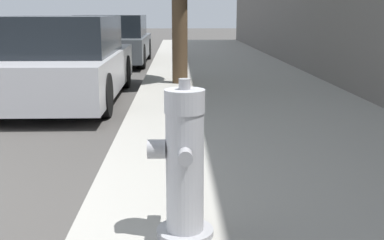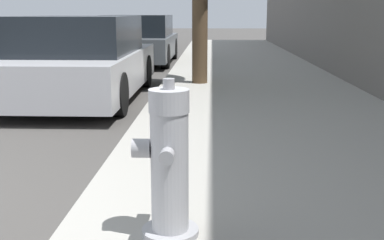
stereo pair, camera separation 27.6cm
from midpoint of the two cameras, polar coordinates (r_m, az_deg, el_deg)
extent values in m
cube|color=#99968E|center=(3.35, 18.84, -11.58)|extent=(3.45, 40.00, 0.12)
cylinder|color=#97979C|center=(2.90, 0.21, -13.07)|extent=(0.34, 0.34, 0.03)
cylinder|color=#B2B2B7|center=(2.76, 0.22, -6.21)|extent=(0.22, 0.22, 0.70)
cylinder|color=#B2B2B7|center=(2.65, 0.22, 2.26)|extent=(0.23, 0.23, 0.13)
cylinder|color=#97979C|center=(2.64, 0.23, 4.28)|extent=(0.06, 0.06, 0.06)
cylinder|color=#97979C|center=(2.57, 0.09, -4.37)|extent=(0.08, 0.09, 0.08)
cylinder|color=#97979C|center=(2.86, 0.33, -2.59)|extent=(0.08, 0.09, 0.08)
cylinder|color=#97979C|center=(2.72, -3.14, -3.39)|extent=(0.10, 0.11, 0.11)
cube|color=#B7B7BC|center=(8.02, -11.83, 5.75)|extent=(1.80, 4.25, 0.60)
cube|color=black|center=(7.81, -12.33, 9.86)|extent=(1.66, 2.34, 0.57)
cylinder|color=black|center=(9.52, -14.69, 5.66)|extent=(0.20, 0.60, 0.60)
cylinder|color=black|center=(9.18, -4.79, 5.78)|extent=(0.20, 0.60, 0.60)
cylinder|color=black|center=(7.07, -20.83, 2.94)|extent=(0.20, 0.60, 0.60)
cylinder|color=black|center=(6.60, -7.59, 3.02)|extent=(0.20, 0.60, 0.60)
cube|color=#4C5156|center=(13.57, -5.60, 8.67)|extent=(1.82, 4.12, 0.59)
cube|color=black|center=(13.38, -5.76, 11.07)|extent=(1.67, 2.27, 0.56)
cylinder|color=black|center=(14.97, -8.10, 8.38)|extent=(0.20, 0.62, 0.62)
cylinder|color=black|center=(14.76, -1.68, 8.44)|extent=(0.20, 0.62, 0.62)
cylinder|color=black|center=(12.47, -10.21, 7.47)|extent=(0.20, 0.62, 0.62)
cylinder|color=black|center=(12.22, -2.52, 7.55)|extent=(0.20, 0.62, 0.62)
cylinder|color=brown|center=(8.82, 1.87, 13.40)|extent=(0.28, 0.28, 2.78)
camera|label=1|loc=(0.14, -87.97, 0.46)|focal=45.00mm
camera|label=2|loc=(0.14, 92.03, -0.46)|focal=45.00mm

